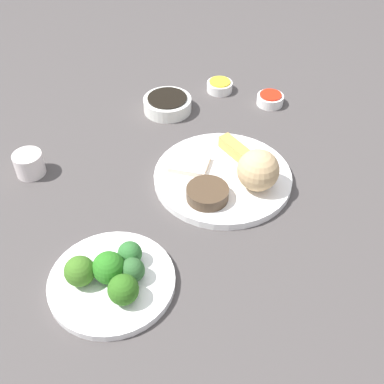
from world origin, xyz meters
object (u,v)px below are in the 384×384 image
(broccoli_plate, at_px, (112,282))
(teacup, at_px, (29,164))
(sauce_ramekin_hot_mustard, at_px, (220,87))
(soy_sauce_bowl, at_px, (167,105))
(sauce_ramekin_sweet_and_sour, at_px, (270,100))
(main_plate, at_px, (222,178))

(broccoli_plate, bearing_deg, teacup, 56.31)
(broccoli_plate, height_order, sauce_ramekin_hot_mustard, sauce_ramekin_hot_mustard)
(broccoli_plate, height_order, soy_sauce_bowl, soy_sauce_bowl)
(broccoli_plate, relative_size, teacup, 3.52)
(soy_sauce_bowl, bearing_deg, sauce_ramekin_sweet_and_sour, -63.10)
(broccoli_plate, distance_m, sauce_ramekin_sweet_and_sour, 0.63)
(soy_sauce_bowl, height_order, teacup, teacup)
(sauce_ramekin_hot_mustard, relative_size, sauce_ramekin_sweet_and_sour, 1.00)
(teacup, bearing_deg, soy_sauce_bowl, -29.04)
(main_plate, xyz_separation_m, broccoli_plate, (-0.31, 0.09, -0.00))
(broccoli_plate, xyz_separation_m, sauce_ramekin_hot_mustard, (0.64, 0.02, 0.00))
(main_plate, xyz_separation_m, sauce_ramekin_hot_mustard, (0.33, 0.11, 0.00))
(soy_sauce_bowl, bearing_deg, main_plate, -134.46)
(broccoli_plate, xyz_separation_m, sauce_ramekin_sweet_and_sour, (0.62, -0.11, 0.00))
(main_plate, height_order, sauce_ramekin_sweet_and_sour, sauce_ramekin_sweet_and_sour)
(sauce_ramekin_sweet_and_sour, bearing_deg, teacup, 136.99)
(main_plate, distance_m, soy_sauce_bowl, 0.29)
(soy_sauce_bowl, xyz_separation_m, sauce_ramekin_sweet_and_sour, (0.11, -0.23, -0.00))
(main_plate, bearing_deg, soy_sauce_bowl, 45.54)
(broccoli_plate, xyz_separation_m, soy_sauce_bowl, (0.51, 0.11, 0.01))
(main_plate, xyz_separation_m, teacup, (-0.11, 0.38, 0.02))
(broccoli_plate, bearing_deg, soy_sauce_bowl, 12.58)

